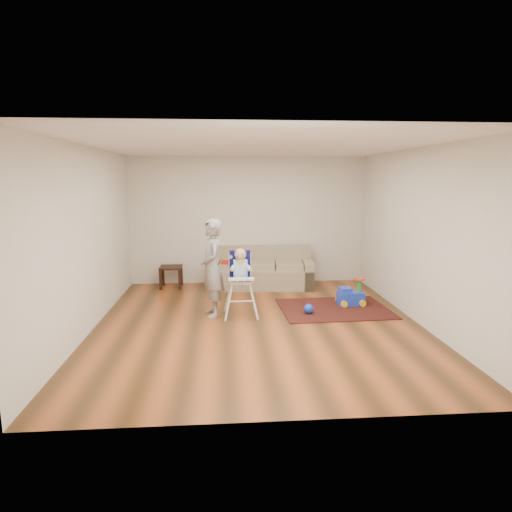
{
  "coord_description": "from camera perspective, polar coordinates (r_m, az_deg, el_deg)",
  "views": [
    {
      "loc": [
        -0.52,
        -6.37,
        2.22
      ],
      "look_at": [
        0.0,
        0.4,
        1.0
      ],
      "focal_mm": 30.0,
      "sensor_mm": 36.0,
      "label": 1
    }
  ],
  "objects": [
    {
      "name": "side_table",
      "position": [
        9.06,
        -11.24,
        -2.74
      ],
      "size": [
        0.45,
        0.45,
        0.45
      ],
      "primitive_type": null,
      "color": "black",
      "rests_on": "ground"
    },
    {
      "name": "sofa",
      "position": [
        8.89,
        0.68,
        -1.55
      ],
      "size": [
        2.2,
        1.06,
        0.82
      ],
      "rotation": [
        0.0,
        0.0,
        -0.09
      ],
      "color": "gray",
      "rests_on": "ground"
    },
    {
      "name": "toy_ball",
      "position": [
        7.22,
        7.04,
        -6.98
      ],
      "size": [
        0.16,
        0.16,
        0.16
      ],
      "primitive_type": "sphere",
      "color": "blue",
      "rests_on": "area_rug"
    },
    {
      "name": "ground",
      "position": [
        6.77,
        0.26,
        -8.97
      ],
      "size": [
        5.5,
        5.5,
        0.0
      ],
      "primitive_type": "plane",
      "color": "#432911",
      "rests_on": "ground"
    },
    {
      "name": "ride_on_toy",
      "position": [
        7.8,
        12.53,
        -4.62
      ],
      "size": [
        0.46,
        0.34,
        0.49
      ],
      "primitive_type": null,
      "rotation": [
        0.0,
        0.0,
        0.06
      ],
      "color": "blue",
      "rests_on": "area_rug"
    },
    {
      "name": "adult",
      "position": [
        6.98,
        -5.9,
        -1.62
      ],
      "size": [
        0.49,
        0.64,
        1.6
      ],
      "primitive_type": "imported",
      "rotation": [
        0.0,
        0.0,
        -1.38
      ],
      "color": "gray",
      "rests_on": "ground"
    },
    {
      "name": "high_chair",
      "position": [
        6.99,
        -2.08,
        -3.68
      ],
      "size": [
        0.53,
        0.53,
        1.13
      ],
      "rotation": [
        0.0,
        0.0,
        0.01
      ],
      "color": "white",
      "rests_on": "ground"
    },
    {
      "name": "area_rug",
      "position": [
        7.6,
        10.39,
        -6.91
      ],
      "size": [
        1.9,
        1.46,
        0.01
      ],
      "primitive_type": "cube",
      "rotation": [
        0.0,
        0.0,
        0.04
      ],
      "color": "black",
      "rests_on": "ground"
    },
    {
      "name": "room_envelope",
      "position": [
        6.92,
        -0.08,
        7.33
      ],
      "size": [
        5.04,
        5.52,
        2.72
      ],
      "color": "beige",
      "rests_on": "ground"
    }
  ]
}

